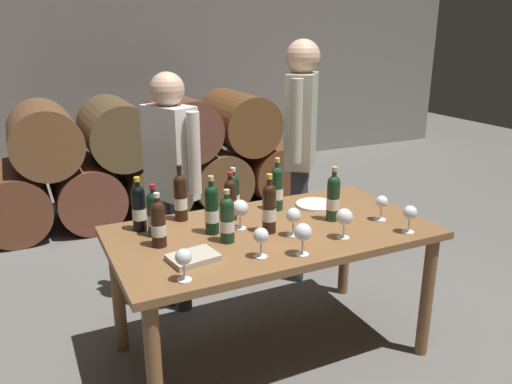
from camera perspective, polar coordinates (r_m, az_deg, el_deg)
The scene contains 27 objects.
ground_plane at distance 3.11m, azimuth 1.67°, elevation -17.25°, with size 14.00×14.00×0.00m, color #66635E.
cellar_back_wall at distance 6.56m, azimuth -15.79°, elevation 13.99°, with size 10.00×0.24×2.80m, color gray.
barrel_stack at distance 5.14m, azimuth -11.70°, elevation 3.60°, with size 3.12×0.90×1.15m.
dining_table at distance 2.77m, azimuth 1.80°, elevation -5.90°, with size 1.70×0.90×0.76m.
wine_bottle_0 at distance 2.85m, azimuth -8.42°, elevation -0.55°, with size 0.07×0.07×0.31m.
wine_bottle_1 at distance 2.53m, azimuth -10.84°, elevation -3.44°, with size 0.07×0.07×0.28m.
wine_bottle_2 at distance 2.66m, azimuth -11.29°, elevation -2.37°, with size 0.07×0.07×0.28m.
wine_bottle_3 at distance 2.93m, azimuth -2.56°, elevation -0.17°, with size 0.07×0.07×0.27m.
wine_bottle_4 at distance 2.98m, azimuth 2.36°, elevation 0.49°, with size 0.07×0.07×0.31m.
wine_bottle_5 at distance 2.85m, azimuth 8.62°, elevation -0.61°, with size 0.07×0.07×0.31m.
wine_bottle_6 at distance 2.84m, azimuth -2.87°, elevation -0.78°, with size 0.07×0.07×0.27m.
wine_bottle_7 at distance 2.75m, azimuth -12.94°, elevation -1.69°, with size 0.07×0.07×0.29m.
wine_bottle_8 at distance 2.54m, azimuth -3.24°, elevation -3.06°, with size 0.07×0.07×0.28m.
wine_bottle_9 at distance 2.65m, azimuth -4.96°, elevation -1.90°, with size 0.07×0.07×0.31m.
wine_bottle_10 at distance 2.65m, azimuth 1.49°, elevation -1.76°, with size 0.07×0.07×0.32m.
wine_glass_0 at distance 2.38m, azimuth 0.55°, elevation -4.99°, with size 0.07×0.07×0.15m.
wine_glass_1 at distance 2.77m, azimuth 16.80°, elevation -2.32°, with size 0.07×0.07×0.15m.
wine_glass_2 at distance 2.41m, azimuth 5.25°, elevation -4.57°, with size 0.09×0.09×0.16m.
wine_glass_3 at distance 2.62m, azimuth 4.18°, elevation -2.71°, with size 0.08×0.08×0.15m.
wine_glass_4 at distance 2.70m, azimuth -1.80°, elevation -1.87°, with size 0.09×0.09×0.16m.
wine_glass_5 at distance 2.91m, azimuth 13.84°, elevation -1.18°, with size 0.07×0.07×0.14m.
wine_glass_6 at distance 2.62m, azimuth 9.83°, elevation -2.82°, with size 0.09×0.09×0.16m.
wine_glass_7 at distance 2.19m, azimuth -8.09°, elevation -7.33°, with size 0.07×0.07×0.15m.
tasting_notebook at distance 2.40m, azimuth -7.03°, elevation -7.27°, with size 0.22×0.16×0.03m, color #B2A893.
serving_plate at distance 3.11m, azimuth 6.69°, elevation -1.39°, with size 0.24×0.24×0.01m, color white.
sommelier_presenting at distance 3.57m, azimuth 5.00°, elevation 5.84°, with size 0.34×0.40×1.72m.
taster_seated_left at distance 3.20m, azimuth -9.41°, elevation 2.01°, with size 0.30×0.46×1.54m.
Camera 1 is at (-1.18, -2.24, 1.80)m, focal length 35.85 mm.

